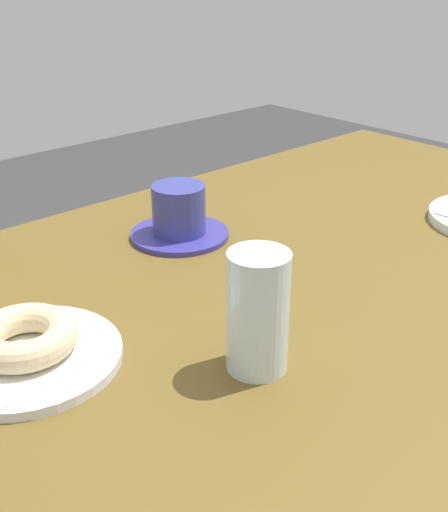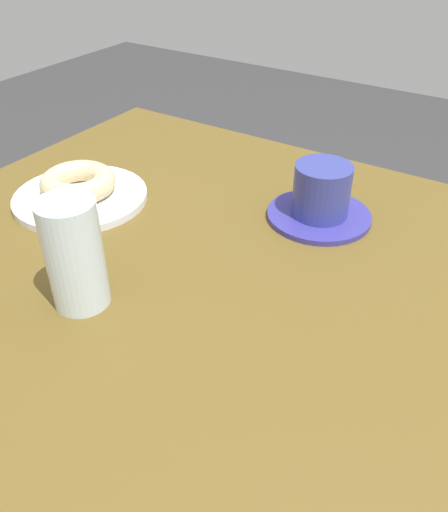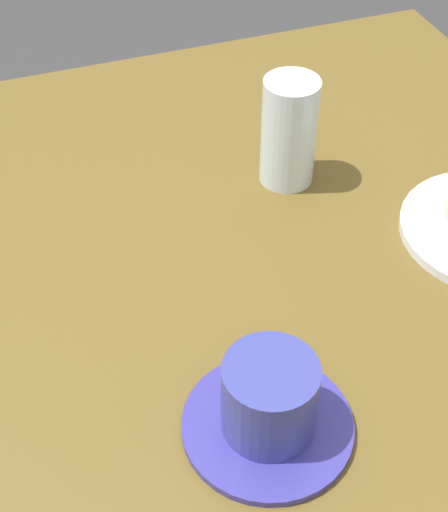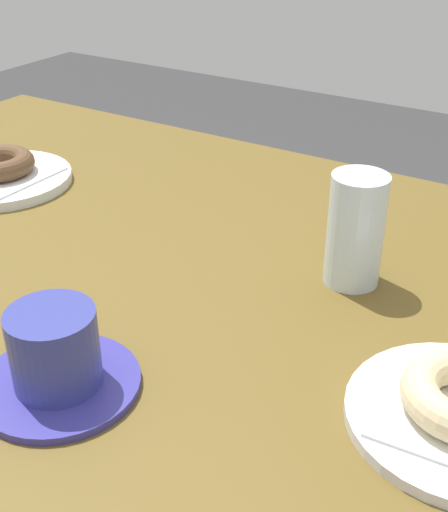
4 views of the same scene
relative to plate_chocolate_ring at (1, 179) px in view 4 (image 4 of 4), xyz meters
The scene contains 5 objects.
table 0.31m from the plate_chocolate_ring, 14.21° to the right, with size 1.20×0.83×0.70m.
plate_chocolate_ring is the anchor object (origin of this frame).
napkin_chocolate_ring 0.01m from the plate_chocolate_ring, ahead, with size 0.14×0.14×0.00m, color white.
water_glass 0.54m from the plate_chocolate_ring, ahead, with size 0.06×0.06×0.13m, color silver.
coffee_cup 0.48m from the plate_chocolate_ring, 36.21° to the right, with size 0.14×0.14×0.08m.
Camera 4 is at (0.47, -0.53, 1.10)m, focal length 47.86 mm.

